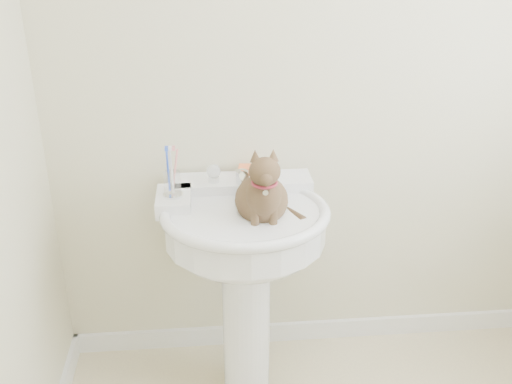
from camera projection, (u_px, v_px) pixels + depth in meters
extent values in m
cube|color=white|center=(319.00, 330.00, 2.74)|extent=(2.20, 0.02, 0.09)
cylinder|color=white|center=(246.00, 323.00, 2.33)|extent=(0.18, 0.18, 0.65)
cylinder|color=white|center=(246.00, 227.00, 2.15)|extent=(0.58, 0.58, 0.13)
ellipsoid|color=white|center=(246.00, 242.00, 2.18)|extent=(0.53, 0.46, 0.21)
torus|color=white|center=(245.00, 213.00, 2.13)|extent=(0.61, 0.61, 0.04)
cube|color=white|center=(241.00, 185.00, 2.31)|extent=(0.54, 0.14, 0.06)
cube|color=white|center=(174.00, 201.00, 2.18)|extent=(0.13, 0.19, 0.06)
cylinder|color=silver|center=(242.00, 177.00, 2.25)|extent=(0.05, 0.05, 0.05)
cylinder|color=silver|center=(243.00, 175.00, 2.19)|extent=(0.04, 0.04, 0.14)
sphere|color=white|center=(212.00, 171.00, 2.25)|extent=(0.06, 0.06, 0.06)
sphere|color=white|center=(271.00, 169.00, 2.26)|extent=(0.06, 0.06, 0.06)
cube|color=orange|center=(250.00, 170.00, 2.33)|extent=(0.10, 0.07, 0.03)
cylinder|color=silver|center=(173.00, 195.00, 2.15)|extent=(0.07, 0.07, 0.01)
cylinder|color=white|center=(172.00, 183.00, 2.13)|extent=(0.06, 0.06, 0.09)
cylinder|color=blue|center=(168.00, 170.00, 2.11)|extent=(0.01, 0.01, 0.17)
cylinder|color=white|center=(172.00, 170.00, 2.11)|extent=(0.01, 0.01, 0.17)
cylinder|color=pink|center=(175.00, 170.00, 2.11)|extent=(0.01, 0.01, 0.17)
ellipsoid|color=brown|center=(261.00, 200.00, 2.11)|extent=(0.19, 0.22, 0.17)
ellipsoid|color=brown|center=(264.00, 195.00, 2.01)|extent=(0.12, 0.11, 0.15)
ellipsoid|color=brown|center=(265.00, 171.00, 1.95)|extent=(0.11, 0.09, 0.09)
cone|color=brown|center=(255.00, 156.00, 1.94)|extent=(0.04, 0.04, 0.04)
cone|color=brown|center=(273.00, 155.00, 1.95)|extent=(0.04, 0.04, 0.04)
cylinder|color=brown|center=(288.00, 211.00, 2.15)|extent=(0.03, 0.03, 0.20)
torus|color=maroon|center=(264.00, 183.00, 1.97)|extent=(0.09, 0.09, 0.01)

